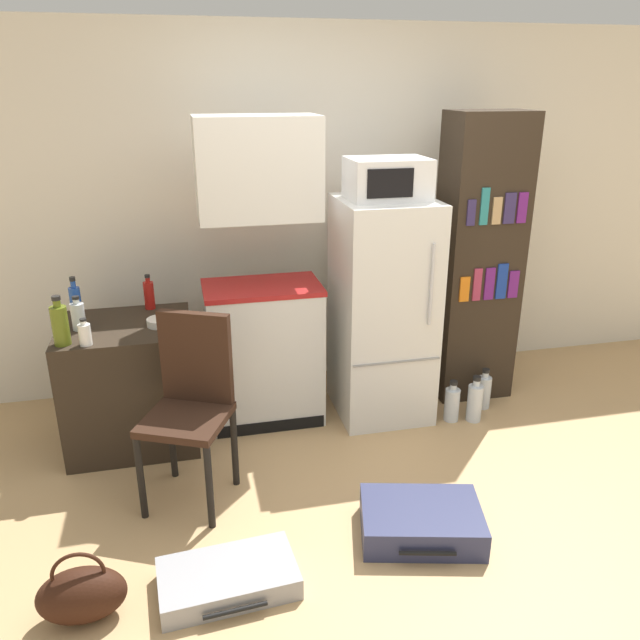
{
  "coord_description": "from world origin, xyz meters",
  "views": [
    {
      "loc": [
        -1.08,
        -2.26,
        2.08
      ],
      "look_at": [
        -0.36,
        0.85,
        0.86
      ],
      "focal_mm": 35.0,
      "sensor_mm": 36.0,
      "label": 1
    }
  ],
  "objects_px": {
    "water_bottle_middle": "(484,391)",
    "bottle_olive_oil": "(60,324)",
    "refrigerator": "(382,310)",
    "bowl": "(160,322)",
    "side_table": "(131,383)",
    "suitcase_small_flat": "(228,578)",
    "microwave": "(388,179)",
    "bookshelf": "(478,261)",
    "water_bottle_back": "(452,404)",
    "kitchen_hutch": "(262,292)",
    "handbag": "(82,594)",
    "bottle_ketchup_red": "(149,294)",
    "chair": "(192,393)",
    "suitcase_large_flat": "(421,521)",
    "bottle_milk_white": "(85,334)",
    "bottle_blue_soda": "(76,305)",
    "water_bottle_front": "(475,402)",
    "bottle_clear_short": "(78,316)"
  },
  "relations": [
    {
      "from": "refrigerator",
      "to": "water_bottle_front",
      "type": "distance_m",
      "value": 0.85
    },
    {
      "from": "kitchen_hutch",
      "to": "suitcase_small_flat",
      "type": "distance_m",
      "value": 1.72
    },
    {
      "from": "kitchen_hutch",
      "to": "suitcase_large_flat",
      "type": "xyz_separation_m",
      "value": [
        0.57,
        -1.33,
        -0.79
      ]
    },
    {
      "from": "suitcase_small_flat",
      "to": "water_bottle_middle",
      "type": "height_order",
      "value": "water_bottle_middle"
    },
    {
      "from": "bottle_ketchup_red",
      "to": "handbag",
      "type": "relative_size",
      "value": 0.61
    },
    {
      "from": "water_bottle_front",
      "to": "water_bottle_back",
      "type": "height_order",
      "value": "water_bottle_front"
    },
    {
      "from": "chair",
      "to": "water_bottle_front",
      "type": "bearing_deg",
      "value": 36.13
    },
    {
      "from": "bottle_milk_white",
      "to": "bottle_clear_short",
      "type": "xyz_separation_m",
      "value": [
        -0.06,
        0.24,
        0.02
      ]
    },
    {
      "from": "microwave",
      "to": "suitcase_small_flat",
      "type": "xyz_separation_m",
      "value": [
        -1.14,
        -1.39,
        -1.49
      ]
    },
    {
      "from": "microwave",
      "to": "bottle_clear_short",
      "type": "distance_m",
      "value": 1.95
    },
    {
      "from": "bottle_clear_short",
      "to": "bowl",
      "type": "height_order",
      "value": "bottle_clear_short"
    },
    {
      "from": "bottle_ketchup_red",
      "to": "water_bottle_back",
      "type": "height_order",
      "value": "bottle_ketchup_red"
    },
    {
      "from": "kitchen_hutch",
      "to": "handbag",
      "type": "distance_m",
      "value": 1.94
    },
    {
      "from": "bottle_blue_soda",
      "to": "handbag",
      "type": "height_order",
      "value": "bottle_blue_soda"
    },
    {
      "from": "bowl",
      "to": "water_bottle_front",
      "type": "xyz_separation_m",
      "value": [
        1.93,
        -0.21,
        -0.65
      ]
    },
    {
      "from": "side_table",
      "to": "bowl",
      "type": "relative_size",
      "value": 4.91
    },
    {
      "from": "microwave",
      "to": "handbag",
      "type": "distance_m",
      "value": 2.65
    },
    {
      "from": "refrigerator",
      "to": "water_bottle_back",
      "type": "distance_m",
      "value": 0.77
    },
    {
      "from": "microwave",
      "to": "bottle_blue_soda",
      "type": "bearing_deg",
      "value": 178.7
    },
    {
      "from": "refrigerator",
      "to": "bookshelf",
      "type": "height_order",
      "value": "bookshelf"
    },
    {
      "from": "microwave",
      "to": "bookshelf",
      "type": "bearing_deg",
      "value": 10.39
    },
    {
      "from": "bookshelf",
      "to": "chair",
      "type": "xyz_separation_m",
      "value": [
        -1.94,
        -0.77,
        -0.37
      ]
    },
    {
      "from": "microwave",
      "to": "bottle_olive_oil",
      "type": "relative_size",
      "value": 1.72
    },
    {
      "from": "side_table",
      "to": "water_bottle_back",
      "type": "bearing_deg",
      "value": -6.55
    },
    {
      "from": "bottle_milk_white",
      "to": "bottle_blue_soda",
      "type": "bearing_deg",
      "value": 103.38
    },
    {
      "from": "suitcase_large_flat",
      "to": "water_bottle_back",
      "type": "bearing_deg",
      "value": 72.64
    },
    {
      "from": "kitchen_hutch",
      "to": "water_bottle_front",
      "type": "relative_size",
      "value": 6.02
    },
    {
      "from": "water_bottle_middle",
      "to": "bottle_olive_oil",
      "type": "bearing_deg",
      "value": -177.59
    },
    {
      "from": "bottle_milk_white",
      "to": "suitcase_small_flat",
      "type": "height_order",
      "value": "bottle_milk_white"
    },
    {
      "from": "side_table",
      "to": "suitcase_small_flat",
      "type": "height_order",
      "value": "side_table"
    },
    {
      "from": "bottle_olive_oil",
      "to": "water_bottle_middle",
      "type": "bearing_deg",
      "value": 2.41
    },
    {
      "from": "bottle_milk_white",
      "to": "water_bottle_front",
      "type": "xyz_separation_m",
      "value": [
        2.32,
        -0.0,
        -0.69
      ]
    },
    {
      "from": "refrigerator",
      "to": "bottle_clear_short",
      "type": "relative_size",
      "value": 7.14
    },
    {
      "from": "bottle_milk_white",
      "to": "bottle_olive_oil",
      "type": "distance_m",
      "value": 0.14
    },
    {
      "from": "refrigerator",
      "to": "water_bottle_middle",
      "type": "height_order",
      "value": "refrigerator"
    },
    {
      "from": "kitchen_hutch",
      "to": "bottle_olive_oil",
      "type": "bearing_deg",
      "value": -163.76
    },
    {
      "from": "side_table",
      "to": "water_bottle_back",
      "type": "xyz_separation_m",
      "value": [
        2.0,
        -0.23,
        -0.26
      ]
    },
    {
      "from": "side_table",
      "to": "refrigerator",
      "type": "bearing_deg",
      "value": 0.76
    },
    {
      "from": "side_table",
      "to": "kitchen_hutch",
      "type": "distance_m",
      "value": 0.96
    },
    {
      "from": "water_bottle_middle",
      "to": "suitcase_small_flat",
      "type": "bearing_deg",
      "value": -145.79
    },
    {
      "from": "chair",
      "to": "bottle_clear_short",
      "type": "bearing_deg",
      "value": 159.74
    },
    {
      "from": "bottle_ketchup_red",
      "to": "chair",
      "type": "height_order",
      "value": "chair"
    },
    {
      "from": "refrigerator",
      "to": "chair",
      "type": "relative_size",
      "value": 1.43
    },
    {
      "from": "bottle_blue_soda",
      "to": "water_bottle_front",
      "type": "height_order",
      "value": "bottle_blue_soda"
    },
    {
      "from": "bottle_clear_short",
      "to": "suitcase_small_flat",
      "type": "xyz_separation_m",
      "value": [
        0.68,
        -1.35,
        -0.79
      ]
    },
    {
      "from": "bottle_ketchup_red",
      "to": "water_bottle_middle",
      "type": "xyz_separation_m",
      "value": [
        2.14,
        -0.37,
        -0.73
      ]
    },
    {
      "from": "bottle_ketchup_red",
      "to": "handbag",
      "type": "height_order",
      "value": "bottle_ketchup_red"
    },
    {
      "from": "refrigerator",
      "to": "bowl",
      "type": "distance_m",
      "value": 1.38
    },
    {
      "from": "bottle_olive_oil",
      "to": "side_table",
      "type": "bearing_deg",
      "value": 37.24
    },
    {
      "from": "refrigerator",
      "to": "water_bottle_middle",
      "type": "bearing_deg",
      "value": -11.37
    }
  ]
}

